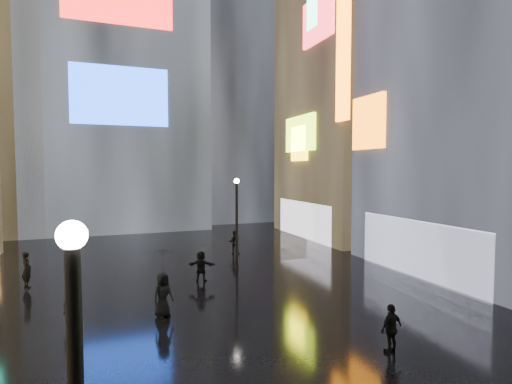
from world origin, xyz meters
TOP-DOWN VIEW (x-y plane):
  - ground at (0.00, 20.00)m, footprint 140.00×140.00m
  - building_right_mid at (15.98, 17.01)m, footprint 10.28×13.70m
  - building_right_far at (15.98, 30.00)m, footprint 10.28×12.00m
  - tower_main at (-3.00, 43.97)m, footprint 16.00×14.20m
  - tower_flank_right at (9.00, 46.00)m, footprint 12.00×12.00m
  - lamp_far at (2.52, 21.70)m, footprint 0.30×0.30m
  - pedestrian_3 at (3.87, 10.33)m, footprint 0.96×0.56m
  - pedestrian_4 at (-2.36, 15.94)m, footprint 0.99×0.86m
  - pedestrian_5 at (0.12, 20.20)m, footprint 1.50×1.02m
  - pedestrian_6 at (-5.60, 16.10)m, footprint 0.63×0.48m
  - pedestrian_7 at (3.74, 26.00)m, footprint 0.92×0.83m
  - umbrella_2 at (-2.36, 15.94)m, footprint 1.44×1.44m
  - pedestrian_8 at (-7.99, 22.17)m, footprint 0.68×0.76m

SIDE VIEW (x-z plane):
  - ground at x=0.00m, z-range 0.00..0.00m
  - pedestrian_3 at x=3.87m, z-range 0.00..1.53m
  - pedestrian_6 at x=-5.60m, z-range 0.00..1.54m
  - pedestrian_5 at x=0.12m, z-range 0.00..1.55m
  - pedestrian_7 at x=3.74m, z-range 0.00..1.56m
  - pedestrian_4 at x=-2.36m, z-range 0.00..1.71m
  - pedestrian_8 at x=-7.99m, z-range 0.00..1.74m
  - umbrella_2 at x=-2.36m, z-range 1.71..2.65m
  - lamp_far at x=2.52m, z-range 0.34..5.54m
  - building_right_far at x=15.98m, z-range -0.02..27.98m
  - building_right_mid at x=15.98m, z-range -0.01..29.99m
  - tower_flank_right at x=9.00m, z-range 0.00..34.00m
  - tower_main at x=-3.00m, z-range 0.01..42.01m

